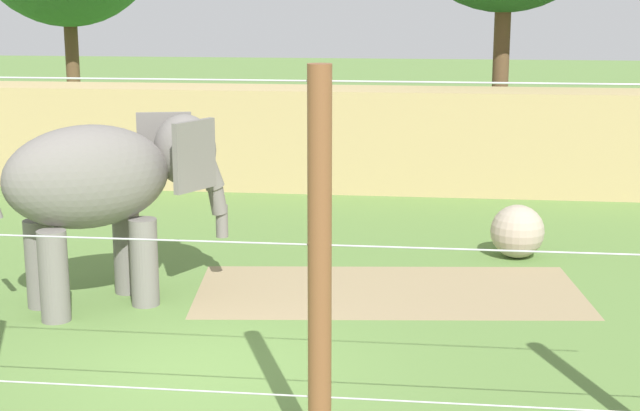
{
  "coord_description": "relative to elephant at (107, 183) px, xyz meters",
  "views": [
    {
      "loc": [
        3.02,
        -11.45,
        4.84
      ],
      "look_at": [
        1.2,
        3.78,
        1.4
      ],
      "focal_mm": 53.56,
      "sensor_mm": 36.0,
      "label": 1
    }
  ],
  "objects": [
    {
      "name": "cable_fence",
      "position": [
        1.98,
        -4.9,
        0.15
      ],
      "size": [
        12.93,
        0.24,
        4.17
      ],
      "color": "brown",
      "rests_on": "ground"
    },
    {
      "name": "elephant",
      "position": [
        0.0,
        0.0,
        0.0
      ],
      "size": [
        3.46,
        3.09,
        2.93
      ],
      "color": "slate",
      "rests_on": "ground"
    },
    {
      "name": "dirt_patch",
      "position": [
        4.35,
        1.1,
        -1.94
      ],
      "size": [
        6.62,
        3.54,
        0.01
      ],
      "primitive_type": "cube",
      "rotation": [
        0.0,
        0.0,
        0.11
      ],
      "color": "#937F5B",
      "rests_on": "ground"
    },
    {
      "name": "enrichment_ball",
      "position": [
        6.62,
        3.46,
        -1.44
      ],
      "size": [
        1.0,
        1.0,
        1.0
      ],
      "primitive_type": "sphere",
      "color": "tan",
      "rests_on": "ground"
    },
    {
      "name": "embankment_wall",
      "position": [
        1.98,
        9.51,
        -0.68
      ],
      "size": [
        36.0,
        1.8,
        2.51
      ],
      "primitive_type": "cube",
      "color": "tan",
      "rests_on": "ground"
    },
    {
      "name": "ground_plane",
      "position": [
        1.98,
        -2.57,
        -1.94
      ],
      "size": [
        120.0,
        120.0,
        0.0
      ],
      "primitive_type": "plane",
      "color": "#5B7F3D"
    }
  ]
}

